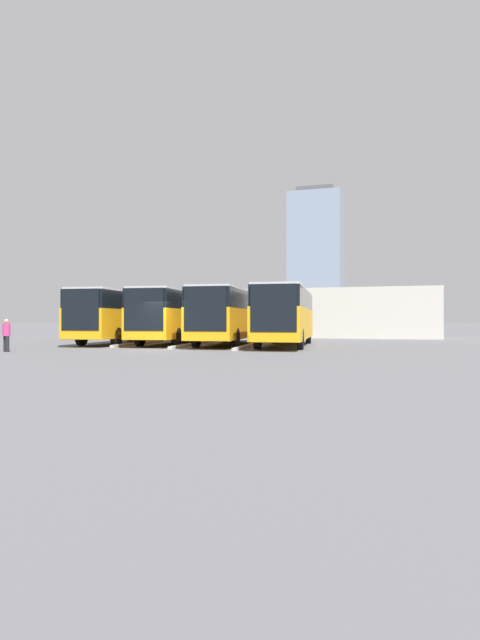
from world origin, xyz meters
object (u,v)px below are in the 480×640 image
(bus_0, at_px, (286,314))
(bus_3, at_px, (124,315))
(bus_2, at_px, (177,315))
(bus_1, at_px, (229,315))
(pedestrian, at_px, (6,334))

(bus_0, relative_size, bus_3, 1.00)
(bus_2, xyz_separation_m, bus_3, (3.65, 0.38, 0.00))
(bus_1, bearing_deg, bus_2, -11.36)
(bus_0, height_order, bus_3, same)
(bus_0, distance_m, bus_2, 7.35)
(bus_0, distance_m, pedestrian, 14.94)
(bus_3, height_order, pedestrian, bus_3)
(bus_0, height_order, pedestrian, bus_0)
(pedestrian, bearing_deg, bus_2, -91.53)
(bus_1, height_order, bus_2, same)
(bus_0, xyz_separation_m, pedestrian, (11.74, 9.17, -1.03))
(bus_3, distance_m, pedestrian, 9.77)
(bus_0, xyz_separation_m, bus_3, (10.94, -0.51, 0.00))
(bus_3, relative_size, pedestrian, 7.43)
(pedestrian, bearing_deg, bus_3, -72.41)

